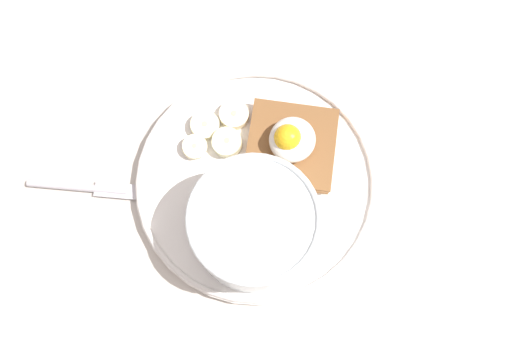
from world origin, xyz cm
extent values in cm
cube|color=beige|center=(0.00, 0.00, 1.00)|extent=(120.00, 120.00, 2.00)
cylinder|color=white|center=(0.00, 0.00, 2.50)|extent=(25.27, 25.27, 1.00)
torus|color=white|center=(0.00, 0.00, 3.30)|extent=(25.07, 25.07, 0.60)
cylinder|color=white|center=(5.05, 1.74, 6.32)|extent=(12.29, 12.29, 6.64)
torus|color=white|center=(5.05, 1.74, 9.64)|extent=(12.49, 12.49, 0.60)
cylinder|color=beige|center=(5.05, 1.74, 5.59)|extent=(10.89, 10.89, 4.78)
ellipsoid|color=beige|center=(5.05, 1.74, 7.78)|extent=(10.35, 10.35, 1.20)
ellipsoid|color=tan|center=(6.68, 0.65, 8.15)|extent=(2.03, 1.71, 0.74)
ellipsoid|color=tan|center=(1.96, 0.99, 8.09)|extent=(1.55, 1.71, 0.62)
ellipsoid|color=olive|center=(3.98, -0.28, 8.09)|extent=(1.67, 1.70, 0.62)
ellipsoid|color=#90614A|center=(7.30, -1.33, 8.10)|extent=(1.00, 1.52, 0.64)
ellipsoid|color=#916546|center=(4.63, 3.45, 8.17)|extent=(1.98, 1.48, 0.76)
ellipsoid|color=#936A4E|center=(5.71, -0.08, 8.10)|extent=(1.52, 1.75, 0.63)
ellipsoid|color=tan|center=(4.43, 1.71, 8.07)|extent=(1.59, 1.39, 0.57)
cube|color=brown|center=(-4.74, 2.12, 4.40)|extent=(10.95, 10.95, 0.30)
cube|color=#AC703F|center=(-4.74, 2.12, 3.75)|extent=(10.73, 10.73, 1.50)
ellipsoid|color=white|center=(-4.74, 2.12, 5.75)|extent=(4.93, 4.75, 2.51)
sphere|color=yellow|center=(-4.45, 1.66, 6.56)|extent=(2.79, 2.79, 2.79)
cylinder|color=beige|center=(-1.02, -7.36, 3.53)|extent=(3.03, 3.12, 1.29)
cylinder|color=tan|center=(-1.02, -7.36, 3.93)|extent=(0.55, 0.56, 0.21)
cylinder|color=#F7F1BB|center=(-2.66, -4.31, 3.75)|extent=(4.09, 4.02, 1.65)
cylinder|color=#C0BC92|center=(-2.66, -4.31, 4.42)|extent=(0.73, 0.72, 0.17)
cylinder|color=#F2E8B1|center=(-3.66, -7.29, 3.54)|extent=(3.54, 3.61, 1.23)
cylinder|color=#BCB58A|center=(-3.66, -7.29, 4.00)|extent=(0.64, 0.64, 0.17)
cylinder|color=#F6E3B9|center=(-5.91, -4.84, 3.52)|extent=(3.78, 3.79, 1.05)
cylinder|color=#C0B190|center=(-5.91, -4.84, 4.05)|extent=(0.68, 0.68, 0.12)
cylinder|color=silver|center=(7.26, -17.33, 2.40)|extent=(3.72, 10.46, 0.80)
cube|color=silver|center=(5.79, -12.21, 2.40)|extent=(3.48, 7.17, 0.30)
camera|label=1|loc=(15.27, 5.97, 60.21)|focal=40.00mm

